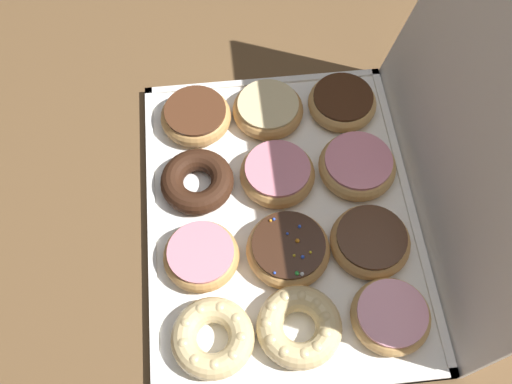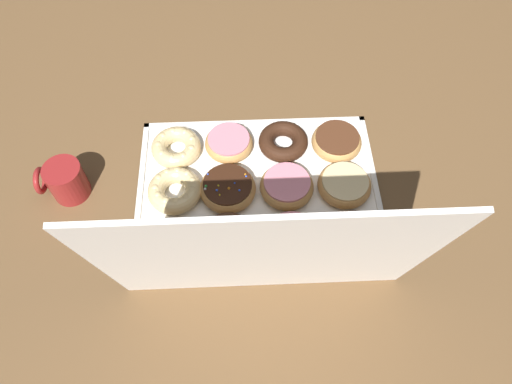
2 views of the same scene
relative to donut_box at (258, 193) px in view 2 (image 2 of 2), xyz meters
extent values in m
plane|color=brown|center=(0.00, 0.00, -0.01)|extent=(3.00, 3.00, 0.00)
cube|color=white|center=(0.00, 0.00, 0.00)|extent=(0.53, 0.41, 0.01)
cube|color=white|center=(0.00, -0.20, 0.00)|extent=(0.53, 0.01, 0.01)
cube|color=white|center=(0.00, 0.20, 0.00)|extent=(0.53, 0.01, 0.01)
cube|color=white|center=(-0.26, 0.00, 0.00)|extent=(0.01, 0.41, 0.01)
cube|color=white|center=(0.26, 0.00, 0.00)|extent=(0.01, 0.41, 0.01)
cube|color=white|center=(0.00, 0.25, 0.20)|extent=(0.53, 0.09, 0.42)
torus|color=tan|center=(-0.18, -0.12, 0.02)|extent=(0.12, 0.12, 0.03)
cylinder|color=#59331E|center=(-0.18, -0.12, 0.04)|extent=(0.10, 0.10, 0.01)
torus|color=#381E11|center=(-0.06, -0.12, 0.02)|extent=(0.11, 0.11, 0.04)
torus|color=tan|center=(0.06, -0.12, 0.02)|extent=(0.11, 0.11, 0.03)
cylinder|color=pink|center=(0.06, -0.12, 0.04)|extent=(0.10, 0.10, 0.01)
torus|color=#EACC8C|center=(0.18, -0.12, 0.02)|extent=(0.11, 0.11, 0.04)
sphere|color=#EACC8C|center=(0.22, -0.12, 0.03)|extent=(0.02, 0.02, 0.02)
sphere|color=#EACC8C|center=(0.21, -0.09, 0.03)|extent=(0.02, 0.02, 0.02)
sphere|color=#EACC8C|center=(0.19, -0.08, 0.03)|extent=(0.02, 0.02, 0.02)
sphere|color=#EACC8C|center=(0.16, -0.08, 0.03)|extent=(0.02, 0.02, 0.02)
sphere|color=#EACC8C|center=(0.15, -0.10, 0.03)|extent=(0.02, 0.02, 0.02)
sphere|color=#EACC8C|center=(0.15, -0.13, 0.03)|extent=(0.02, 0.02, 0.02)
sphere|color=#EACC8C|center=(0.16, -0.15, 0.03)|extent=(0.02, 0.02, 0.02)
sphere|color=#EACC8C|center=(0.19, -0.15, 0.03)|extent=(0.02, 0.02, 0.02)
sphere|color=#EACC8C|center=(0.21, -0.14, 0.03)|extent=(0.02, 0.02, 0.02)
torus|color=tan|center=(-0.19, 0.00, 0.02)|extent=(0.12, 0.12, 0.03)
cylinder|color=beige|center=(-0.19, 0.00, 0.04)|extent=(0.10, 0.10, 0.01)
torus|color=tan|center=(-0.06, 0.00, 0.02)|extent=(0.12, 0.12, 0.04)
cylinder|color=pink|center=(-0.06, 0.00, 0.04)|extent=(0.10, 0.10, 0.01)
torus|color=tan|center=(0.07, 0.00, 0.02)|extent=(0.12, 0.12, 0.04)
cylinder|color=#381E11|center=(0.07, 0.00, 0.04)|extent=(0.10, 0.10, 0.01)
sphere|color=orange|center=(0.03, -0.02, 0.04)|extent=(0.00, 0.00, 0.00)
sphere|color=blue|center=(0.09, 0.02, 0.04)|extent=(0.01, 0.01, 0.01)
sphere|color=blue|center=(0.04, 0.02, 0.04)|extent=(0.00, 0.00, 0.00)
sphere|color=blue|center=(0.03, -0.02, 0.04)|extent=(0.00, 0.00, 0.00)
sphere|color=white|center=(0.11, 0.01, 0.04)|extent=(0.01, 0.01, 0.01)
sphere|color=green|center=(0.11, 0.01, 0.04)|extent=(0.01, 0.01, 0.01)
sphere|color=yellow|center=(0.08, 0.01, 0.04)|extent=(0.00, 0.00, 0.00)
sphere|color=orange|center=(0.06, 0.01, 0.04)|extent=(0.01, 0.01, 0.01)
sphere|color=yellow|center=(0.08, 0.03, 0.04)|extent=(0.00, 0.00, 0.00)
sphere|color=blue|center=(0.05, 0.00, 0.04)|extent=(0.00, 0.00, 0.00)
sphere|color=blue|center=(0.11, -0.03, 0.04)|extent=(0.00, 0.00, 0.00)
torus|color=#EACC8C|center=(0.18, 0.00, 0.02)|extent=(0.12, 0.12, 0.04)
sphere|color=#EACC8C|center=(0.22, 0.00, 0.03)|extent=(0.02, 0.02, 0.02)
sphere|color=#EACC8C|center=(0.21, 0.02, 0.03)|extent=(0.02, 0.02, 0.02)
sphere|color=#EACC8C|center=(0.20, 0.03, 0.03)|extent=(0.02, 0.02, 0.02)
sphere|color=#EACC8C|center=(0.17, 0.04, 0.03)|extent=(0.02, 0.02, 0.02)
sphere|color=#EACC8C|center=(0.15, 0.03, 0.03)|extent=(0.02, 0.02, 0.02)
sphere|color=#EACC8C|center=(0.14, 0.01, 0.03)|extent=(0.02, 0.02, 0.02)
sphere|color=#EACC8C|center=(0.14, -0.01, 0.03)|extent=(0.02, 0.02, 0.02)
sphere|color=#EACC8C|center=(0.15, -0.03, 0.03)|extent=(0.02, 0.02, 0.02)
sphere|color=#EACC8C|center=(0.17, -0.04, 0.03)|extent=(0.02, 0.02, 0.02)
sphere|color=#EACC8C|center=(0.20, -0.04, 0.03)|extent=(0.02, 0.02, 0.02)
sphere|color=#EACC8C|center=(0.21, -0.03, 0.03)|extent=(0.02, 0.02, 0.02)
torus|color=tan|center=(-0.19, 0.12, 0.02)|extent=(0.11, 0.11, 0.03)
cylinder|color=#472816|center=(-0.19, 0.12, 0.04)|extent=(0.10, 0.10, 0.01)
torus|color=tan|center=(-0.06, 0.12, 0.02)|extent=(0.12, 0.12, 0.04)
cylinder|color=pink|center=(-0.06, 0.12, 0.04)|extent=(0.10, 0.10, 0.01)
torus|color=tan|center=(0.07, 0.12, 0.02)|extent=(0.12, 0.12, 0.04)
cylinder|color=#472816|center=(0.07, 0.12, 0.04)|extent=(0.10, 0.10, 0.01)
torus|color=tan|center=(0.18, 0.13, 0.02)|extent=(0.11, 0.11, 0.03)
cylinder|color=pink|center=(0.18, 0.13, 0.04)|extent=(0.10, 0.10, 0.01)
cylinder|color=maroon|center=(0.41, -0.03, 0.04)|extent=(0.08, 0.08, 0.09)
cylinder|color=black|center=(0.41, -0.03, 0.07)|extent=(0.07, 0.07, 0.01)
torus|color=maroon|center=(0.46, -0.03, 0.04)|extent=(0.01, 0.06, 0.06)
camera|label=1|loc=(0.40, -0.08, 0.81)|focal=42.00mm
camera|label=2|loc=(0.03, 0.57, 0.91)|focal=34.59mm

